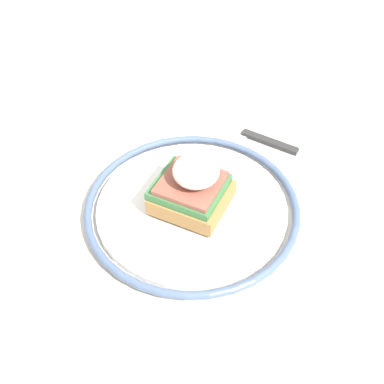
% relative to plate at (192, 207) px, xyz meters
% --- Properties ---
extents(dining_table, '(1.15, 0.72, 0.76)m').
position_rel_plate_xyz_m(dining_table, '(-0.01, -0.04, -0.12)').
color(dining_table, beige).
rests_on(dining_table, ground_plane).
extents(plate, '(0.27, 0.27, 0.02)m').
position_rel_plate_xyz_m(plate, '(0.00, 0.00, 0.00)').
color(plate, white).
rests_on(plate, dining_table).
extents(sandwich, '(0.08, 0.09, 0.07)m').
position_rel_plate_xyz_m(sandwich, '(0.00, -0.00, 0.04)').
color(sandwich, '#9E703D').
rests_on(sandwich, plate).
extents(fork, '(0.04, 0.14, 0.00)m').
position_rel_plate_xyz_m(fork, '(-0.18, 0.01, -0.01)').
color(fork, silver).
rests_on(fork, dining_table).
extents(knife, '(0.03, 0.18, 0.01)m').
position_rel_plate_xyz_m(knife, '(0.17, -0.01, -0.01)').
color(knife, '#2D2D2D').
rests_on(knife, dining_table).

